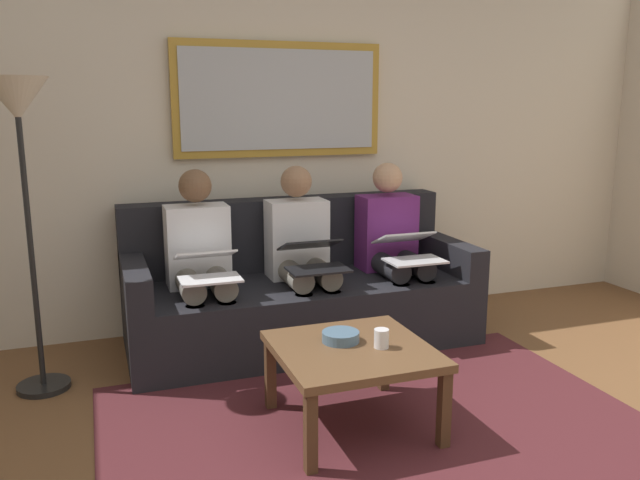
{
  "coord_description": "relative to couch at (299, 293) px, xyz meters",
  "views": [
    {
      "loc": [
        1.23,
        1.75,
        1.53
      ],
      "look_at": [
        0.0,
        -1.7,
        0.75
      ],
      "focal_mm": 36.22,
      "sensor_mm": 36.0,
      "label": 1
    }
  ],
  "objects": [
    {
      "name": "wall_rear",
      "position": [
        0.0,
        -0.48,
        0.99
      ],
      "size": [
        6.0,
        0.12,
        2.6
      ],
      "primitive_type": "cube",
      "color": "beige",
      "rests_on": "ground_plane"
    },
    {
      "name": "area_rug",
      "position": [
        0.0,
        1.27,
        -0.31
      ],
      "size": [
        2.6,
        1.8,
        0.01
      ],
      "primitive_type": "cube",
      "color": "#4C1E23",
      "rests_on": "ground_plane"
    },
    {
      "name": "couch",
      "position": [
        0.0,
        0.0,
        0.0
      ],
      "size": [
        2.2,
        0.9,
        0.9
      ],
      "color": "black",
      "rests_on": "ground_plane"
    },
    {
      "name": "framed_mirror",
      "position": [
        0.0,
        -0.39,
        1.24
      ],
      "size": [
        1.43,
        0.05,
        0.76
      ],
      "color": "#B7892D"
    },
    {
      "name": "coffee_table",
      "position": [
        0.12,
        1.22,
        0.04
      ],
      "size": [
        0.71,
        0.71,
        0.41
      ],
      "color": "brown",
      "rests_on": "ground_plane"
    },
    {
      "name": "cup",
      "position": [
        0.0,
        1.27,
        0.14
      ],
      "size": [
        0.07,
        0.07,
        0.09
      ],
      "primitive_type": "cylinder",
      "color": "silver",
      "rests_on": "coffee_table"
    },
    {
      "name": "bowl",
      "position": [
        0.15,
        1.14,
        0.12
      ],
      "size": [
        0.18,
        0.18,
        0.05
      ],
      "primitive_type": "cylinder",
      "color": "slate",
      "rests_on": "coffee_table"
    },
    {
      "name": "person_left",
      "position": [
        -0.64,
        0.07,
        0.3
      ],
      "size": [
        0.38,
        0.58,
        1.14
      ],
      "color": "#66236B",
      "rests_on": "couch"
    },
    {
      "name": "laptop_silver",
      "position": [
        -0.64,
        0.3,
        0.32
      ],
      "size": [
        0.36,
        0.39,
        0.17
      ],
      "color": "silver"
    },
    {
      "name": "person_middle",
      "position": [
        0.0,
        0.07,
        0.3
      ],
      "size": [
        0.38,
        0.58,
        1.14
      ],
      "color": "silver",
      "rests_on": "couch"
    },
    {
      "name": "laptop_black",
      "position": [
        0.0,
        0.3,
        0.32
      ],
      "size": [
        0.36,
        0.39,
        0.17
      ],
      "color": "black"
    },
    {
      "name": "person_right",
      "position": [
        0.64,
        0.07,
        0.3
      ],
      "size": [
        0.38,
        0.58,
        1.14
      ],
      "color": "silver",
      "rests_on": "couch"
    },
    {
      "name": "laptop_white",
      "position": [
        0.64,
        0.31,
        0.32
      ],
      "size": [
        0.34,
        0.36,
        0.16
      ],
      "color": "white"
    },
    {
      "name": "standing_lamp",
      "position": [
        1.55,
        0.27,
        1.06
      ],
      "size": [
        0.32,
        0.32,
        1.66
      ],
      "color": "black",
      "rests_on": "ground_plane"
    }
  ]
}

